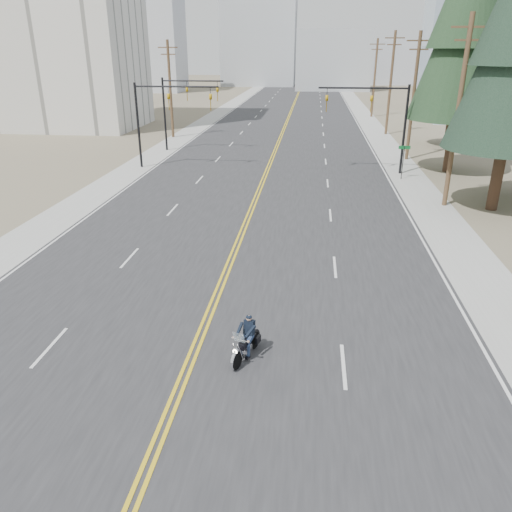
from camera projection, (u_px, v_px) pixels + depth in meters
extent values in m
plane|color=#776D56|center=(157.00, 444.00, 12.98)|extent=(400.00, 400.00, 0.00)
cube|color=#303033|center=(289.00, 116.00, 77.24)|extent=(20.00, 200.00, 0.01)
cube|color=#A5A5A0|center=(216.00, 115.00, 78.41)|extent=(3.00, 200.00, 0.01)
cube|color=#A5A5A0|center=(365.00, 117.00, 76.06)|extent=(3.00, 200.00, 0.01)
cylinder|color=black|center=(138.00, 126.00, 42.14)|extent=(0.20, 0.20, 7.00)
cylinder|color=black|center=(176.00, 87.00, 40.55)|extent=(7.00, 0.14, 0.14)
imported|color=#BF8C0C|center=(168.00, 95.00, 40.87)|extent=(0.21, 0.26, 1.30)
imported|color=#BF8C0C|center=(210.00, 95.00, 40.52)|extent=(0.21, 0.26, 1.30)
cylinder|color=black|center=(404.00, 130.00, 39.89)|extent=(0.20, 0.20, 7.00)
cylinder|color=black|center=(363.00, 88.00, 39.02)|extent=(7.00, 0.14, 0.14)
imported|color=#BF8C0C|center=(372.00, 97.00, 39.20)|extent=(0.21, 0.26, 1.30)
imported|color=#BF8C0C|center=(327.00, 96.00, 39.56)|extent=(0.21, 0.26, 1.30)
cylinder|color=black|center=(165.00, 115.00, 49.48)|extent=(0.20, 0.20, 7.00)
cylinder|color=black|center=(193.00, 81.00, 47.95)|extent=(6.00, 0.14, 0.14)
imported|color=#BF8C0C|center=(187.00, 88.00, 48.26)|extent=(0.21, 0.26, 1.30)
imported|color=#BF8C0C|center=(217.00, 88.00, 47.95)|extent=(0.21, 0.26, 1.30)
cylinder|color=black|center=(403.00, 163.00, 38.92)|extent=(0.06, 0.06, 2.60)
cube|color=#0C5926|center=(405.00, 147.00, 38.46)|extent=(0.90, 0.03, 0.25)
cylinder|color=brown|center=(457.00, 115.00, 30.61)|extent=(0.30, 0.30, 11.50)
cube|color=brown|center=(471.00, 27.00, 28.72)|extent=(2.20, 0.12, 0.12)
cube|color=brown|center=(469.00, 40.00, 28.98)|extent=(1.60, 0.12, 0.12)
cylinder|color=brown|center=(413.00, 98.00, 44.48)|extent=(0.30, 0.30, 11.00)
cube|color=brown|center=(420.00, 41.00, 42.68)|extent=(2.20, 0.12, 0.12)
cube|color=brown|center=(419.00, 49.00, 42.94)|extent=(1.60, 0.12, 0.12)
cylinder|color=brown|center=(390.00, 84.00, 58.15)|extent=(0.30, 0.30, 11.50)
cube|color=brown|center=(395.00, 38.00, 56.25)|extent=(2.20, 0.12, 0.12)
cube|color=brown|center=(394.00, 45.00, 56.52)|extent=(1.60, 0.12, 0.12)
cylinder|color=brown|center=(375.00, 79.00, 73.85)|extent=(0.30, 0.30, 11.00)
cube|color=brown|center=(378.00, 44.00, 72.05)|extent=(2.20, 0.12, 0.12)
cube|color=brown|center=(377.00, 49.00, 72.32)|extent=(1.60, 0.12, 0.12)
cylinder|color=brown|center=(170.00, 90.00, 56.31)|extent=(0.30, 0.30, 10.50)
cube|color=brown|center=(168.00, 47.00, 54.60)|extent=(2.20, 0.12, 0.12)
cube|color=brown|center=(168.00, 54.00, 54.87)|extent=(1.60, 0.12, 0.12)
cube|color=silver|center=(56.00, 0.00, 60.58)|extent=(18.00, 14.00, 30.00)
cube|color=#B7BCC6|center=(152.00, 43.00, 117.90)|extent=(14.00, 12.00, 22.00)
cube|color=#ADB2B7|center=(333.00, 60.00, 124.22)|extent=(18.00, 14.00, 14.00)
cube|color=#B7BCC6|center=(487.00, 52.00, 106.42)|extent=(16.00, 12.00, 18.00)
cube|color=#ADB2B7|center=(260.00, 36.00, 137.73)|extent=(20.00, 15.00, 26.00)
cube|color=#B7BCC6|center=(389.00, 62.00, 145.82)|extent=(14.00, 14.00, 12.00)
cube|color=#ADB2B7|center=(116.00, 55.00, 134.35)|extent=(12.00, 12.00, 16.00)
cylinder|color=#382619|center=(496.00, 180.00, 31.27)|extent=(0.76, 0.76, 3.88)
cylinder|color=#382619|center=(450.00, 146.00, 41.12)|extent=(0.75, 0.75, 4.30)
cone|color=#1A341A|center=(467.00, 32.00, 37.83)|extent=(7.73, 7.73, 12.89)
cylinder|color=#382619|center=(449.00, 129.00, 52.43)|extent=(0.80, 0.80, 3.45)
cone|color=#1B3219|center=(459.00, 59.00, 49.79)|extent=(6.44, 6.44, 10.35)
cone|color=#1B3219|center=(464.00, 27.00, 48.66)|extent=(4.83, 4.83, 7.76)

